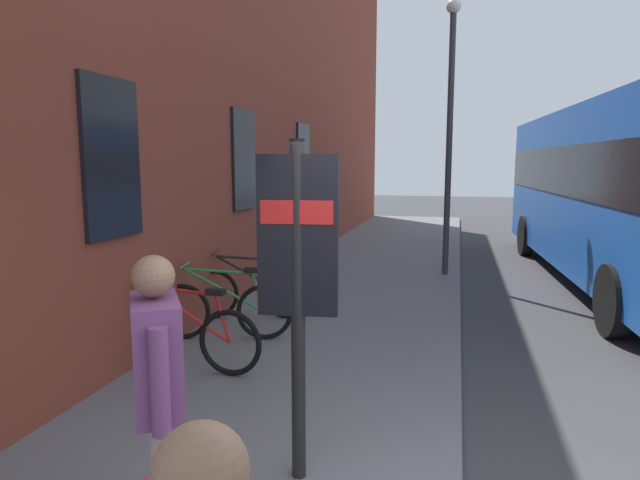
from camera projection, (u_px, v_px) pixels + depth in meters
ground at (526, 314)px, 8.57m from camera, size 60.00×60.00×0.00m
sidewalk_pavement at (372, 276)px, 11.15m from camera, size 24.00×3.50×0.12m
station_facade at (288, 68)px, 11.98m from camera, size 22.00×0.65×8.80m
bicycle_beside_lamp at (186, 336)px, 5.90m from camera, size 0.48×1.77×0.97m
bicycle_far_end at (224, 309)px, 6.95m from camera, size 0.57×1.74×0.97m
bicycle_under_window at (251, 292)px, 7.88m from camera, size 0.58×1.73×0.97m
transit_info_sign at (298, 258)px, 3.73m from camera, size 0.15×0.56×2.40m
city_bus at (629, 186)px, 10.25m from camera, size 10.63×3.12×3.35m
pedestrian_near_bus at (158, 375)px, 3.05m from camera, size 0.57×0.49×1.75m
street_lamp at (450, 116)px, 10.61m from camera, size 0.28×0.28×5.30m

